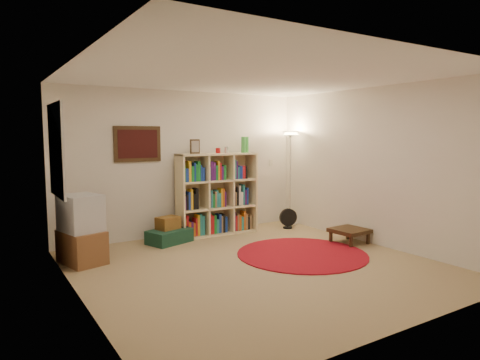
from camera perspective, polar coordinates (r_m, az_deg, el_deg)
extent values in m
cube|color=#9E855D|center=(5.83, 2.36, -11.51)|extent=(4.50, 4.50, 0.02)
cube|color=white|center=(5.61, 2.47, 13.86)|extent=(4.50, 4.50, 0.02)
cube|color=silver|center=(7.54, -7.38, 2.21)|extent=(4.50, 0.02, 2.50)
cube|color=silver|center=(3.94, 21.40, -1.59)|extent=(4.50, 0.02, 2.50)
cube|color=silver|center=(4.69, -20.98, -0.43)|extent=(0.02, 4.50, 2.50)
cube|color=silver|center=(7.11, 17.60, 1.74)|extent=(0.02, 4.50, 2.50)
cube|color=#312011|center=(7.19, -13.50, 4.70)|extent=(0.78, 0.04, 0.58)
cube|color=#460F0E|center=(7.17, -13.45, 4.70)|extent=(0.66, 0.01, 0.46)
cube|color=white|center=(5.95, -23.31, 3.66)|extent=(0.03, 1.00, 1.20)
cube|color=beige|center=(8.47, 4.12, 2.31)|extent=(0.08, 0.01, 0.12)
cube|color=#FFE6AA|center=(7.65, -3.03, -7.07)|extent=(1.44, 0.47, 0.03)
cube|color=#FFE6AA|center=(7.46, -3.09, 3.46)|extent=(1.44, 0.47, 0.03)
cube|color=#FFE6AA|center=(7.23, -8.01, -2.23)|extent=(0.05, 0.41, 1.43)
cube|color=#FFE6AA|center=(7.85, 1.50, -1.52)|extent=(0.05, 0.41, 1.43)
cube|color=#FFE6AA|center=(7.69, -3.71, -1.70)|extent=(1.43, 0.08, 1.43)
cube|color=#FFE6AA|center=(7.42, -4.70, -1.99)|extent=(0.05, 0.39, 1.37)
cube|color=#FFE6AA|center=(7.63, -1.46, -1.75)|extent=(0.05, 0.39, 1.37)
cube|color=#FFE6AA|center=(7.55, -3.05, -3.66)|extent=(1.38, 0.44, 0.03)
cube|color=#FFE6AA|center=(7.49, -3.07, -0.06)|extent=(1.38, 0.44, 0.03)
cube|color=gold|center=(7.30, -7.56, -6.32)|extent=(0.05, 0.16, 0.31)
cube|color=red|center=(7.32, -7.23, -6.08)|extent=(0.05, 0.16, 0.36)
cube|color=#D2611A|center=(7.34, -6.90, -6.49)|extent=(0.05, 0.16, 0.25)
cube|color=#4B1A69|center=(7.36, -6.58, -6.46)|extent=(0.04, 0.16, 0.25)
cube|color=#D2611A|center=(7.38, -6.30, -6.50)|extent=(0.04, 0.16, 0.23)
cube|color=red|center=(7.38, -6.03, -6.19)|extent=(0.04, 0.16, 0.30)
cube|color=gold|center=(7.40, -5.75, -5.96)|extent=(0.05, 0.16, 0.36)
cube|color=teal|center=(7.41, -5.43, -5.89)|extent=(0.05, 0.16, 0.37)
cube|color=teal|center=(7.43, -5.10, -5.98)|extent=(0.05, 0.16, 0.33)
cube|color=#4B1A69|center=(7.23, -7.60, -3.06)|extent=(0.05, 0.17, 0.23)
cube|color=black|center=(7.24, -7.26, -2.94)|extent=(0.05, 0.16, 0.25)
cube|color=#1A3A9D|center=(7.26, -6.95, -2.74)|extent=(0.04, 0.16, 0.30)
cube|color=gold|center=(7.27, -6.65, -2.55)|extent=(0.05, 0.16, 0.34)
cube|color=black|center=(7.29, -6.31, -2.83)|extent=(0.05, 0.17, 0.26)
cube|color=black|center=(7.30, -5.95, -2.45)|extent=(0.05, 0.17, 0.35)
cube|color=#1A8330|center=(7.17, -7.65, 0.80)|extent=(0.05, 0.17, 0.28)
cube|color=#1A3A9D|center=(7.19, -7.27, 0.62)|extent=(0.06, 0.17, 0.23)
cube|color=gold|center=(7.20, -6.90, 1.12)|extent=(0.05, 0.16, 0.35)
cube|color=#1A8330|center=(7.23, -6.54, 0.80)|extent=(0.05, 0.17, 0.27)
cube|color=#1A3A9D|center=(7.24, -6.24, 1.03)|extent=(0.03, 0.16, 0.32)
cube|color=#1A8330|center=(7.25, -6.01, 0.92)|extent=(0.04, 0.16, 0.29)
cube|color=#1A8330|center=(7.27, -5.71, 1.14)|extent=(0.05, 0.17, 0.35)
cube|color=#1A3A9D|center=(7.29, -5.41, 0.91)|extent=(0.03, 0.16, 0.28)
cube|color=#1A3A9D|center=(7.31, -5.13, 0.75)|extent=(0.05, 0.16, 0.24)
cube|color=red|center=(7.49, -4.18, -5.82)|extent=(0.05, 0.16, 0.35)
cube|color=red|center=(7.51, -3.87, -5.90)|extent=(0.05, 0.16, 0.32)
cube|color=#1A8330|center=(7.53, -3.54, -5.84)|extent=(0.05, 0.17, 0.33)
cube|color=teal|center=(7.56, -3.21, -6.10)|extent=(0.05, 0.16, 0.25)
cube|color=#1A3A9D|center=(7.57, -2.89, -5.76)|extent=(0.05, 0.17, 0.33)
cube|color=#90734E|center=(7.59, -2.62, -5.87)|extent=(0.03, 0.16, 0.29)
cube|color=black|center=(7.60, -2.39, -5.71)|extent=(0.04, 0.16, 0.33)
cube|color=#1A3A9D|center=(7.63, -2.09, -5.87)|extent=(0.05, 0.17, 0.28)
cube|color=#4B1A69|center=(7.41, -4.25, -2.74)|extent=(0.04, 0.16, 0.24)
cube|color=teal|center=(7.42, -4.00, -2.51)|extent=(0.04, 0.16, 0.30)
cube|color=#1A8330|center=(7.44, -3.73, -2.75)|extent=(0.04, 0.16, 0.23)
cube|color=#90734E|center=(7.46, -3.48, -2.57)|extent=(0.04, 0.16, 0.27)
cube|color=teal|center=(7.47, -3.26, -2.45)|extent=(0.03, 0.16, 0.30)
cube|color=teal|center=(7.49, -2.97, -2.64)|extent=(0.06, 0.17, 0.24)
cube|color=gold|center=(7.51, -2.67, -2.32)|extent=(0.03, 0.16, 0.32)
cube|color=#D2611A|center=(7.52, -2.44, -2.32)|extent=(0.04, 0.16, 0.32)
cube|color=#4B1A69|center=(7.54, -2.20, -2.51)|extent=(0.04, 0.16, 0.26)
cube|color=teal|center=(7.36, -4.28, 0.82)|extent=(0.03, 0.16, 0.25)
cube|color=#4B1A69|center=(7.37, -4.01, 1.19)|extent=(0.05, 0.16, 0.34)
cube|color=#4B1A69|center=(7.39, -3.67, 1.15)|extent=(0.05, 0.17, 0.32)
cube|color=#1A8330|center=(7.41, -3.34, 0.95)|extent=(0.05, 0.16, 0.27)
cube|color=gold|center=(7.43, -3.08, 1.26)|extent=(0.03, 0.16, 0.35)
cube|color=red|center=(7.44, -2.85, 1.13)|extent=(0.04, 0.16, 0.31)
cube|color=#4B1A69|center=(7.46, -2.58, 0.91)|extent=(0.04, 0.16, 0.25)
cube|color=#1A8330|center=(7.48, -2.28, 1.00)|extent=(0.05, 0.17, 0.27)
cube|color=#4B1A69|center=(7.70, -0.98, -5.48)|extent=(0.04, 0.16, 0.35)
cube|color=red|center=(7.73, -0.72, -5.74)|extent=(0.04, 0.16, 0.27)
cube|color=#90734E|center=(7.74, -0.49, -5.57)|extent=(0.04, 0.16, 0.31)
cube|color=#D2611A|center=(7.76, -0.23, -5.65)|extent=(0.05, 0.17, 0.28)
cube|color=teal|center=(7.79, 0.09, -5.75)|extent=(0.05, 0.17, 0.24)
cube|color=#D2611A|center=(7.80, 0.38, -5.37)|extent=(0.04, 0.16, 0.34)
cube|color=#90734E|center=(7.83, 0.65, -5.52)|extent=(0.05, 0.16, 0.29)
cube|color=black|center=(7.86, 0.92, -5.71)|extent=(0.04, 0.16, 0.23)
cube|color=#90734E|center=(7.87, 1.16, -5.54)|extent=(0.04, 0.16, 0.26)
cube|color=#4B1A69|center=(7.63, -1.01, -2.51)|extent=(0.04, 0.16, 0.23)
cube|color=#90734E|center=(7.64, -0.80, -2.48)|extent=(0.03, 0.16, 0.24)
cube|color=black|center=(7.65, -0.56, -2.13)|extent=(0.04, 0.16, 0.33)
cube|color=white|center=(7.67, -0.29, -2.02)|extent=(0.05, 0.16, 0.35)
cube|color=white|center=(7.70, -0.01, -2.43)|extent=(0.05, 0.16, 0.23)
cube|color=teal|center=(7.71, 0.26, -1.92)|extent=(0.04, 0.16, 0.37)
cube|color=#4B1A69|center=(7.74, 0.50, -2.27)|extent=(0.04, 0.16, 0.26)
cube|color=#1A3A9D|center=(7.76, 0.75, -2.11)|extent=(0.04, 0.16, 0.30)
cube|color=teal|center=(7.57, -0.95, 1.40)|extent=(0.06, 0.17, 0.35)
cube|color=#4B1A69|center=(7.60, -0.66, 1.30)|extent=(0.04, 0.16, 0.33)
cube|color=teal|center=(7.61, -0.45, 0.94)|extent=(0.03, 0.16, 0.23)
cube|color=#1A3A9D|center=(7.63, -0.25, 1.03)|extent=(0.04, 0.16, 0.25)
cube|color=#1A3A9D|center=(7.65, -0.02, 1.00)|extent=(0.04, 0.16, 0.24)
cube|color=red|center=(7.67, 0.26, 1.03)|extent=(0.06, 0.17, 0.24)
cube|color=black|center=(7.69, 0.58, 1.04)|extent=(0.05, 0.16, 0.24)
cube|color=#312011|center=(7.29, -6.04, 4.46)|extent=(0.17, 0.03, 0.24)
cube|color=gray|center=(7.28, -5.99, 4.46)|extent=(0.13, 0.02, 0.19)
cylinder|color=#AA0F10|center=(7.46, -2.95, 3.94)|extent=(0.08, 0.08, 0.09)
cylinder|color=white|center=(7.54, -1.84, 4.04)|extent=(0.07, 0.07, 0.11)
cylinder|color=green|center=(7.66, 0.47, 4.72)|extent=(0.08, 0.08, 0.29)
cylinder|color=green|center=(7.77, 0.85, 4.74)|extent=(0.08, 0.08, 0.29)
cylinder|color=white|center=(8.44, 6.65, -5.85)|extent=(0.37, 0.37, 0.03)
cylinder|color=white|center=(8.31, 6.72, -0.03)|extent=(0.03, 0.03, 1.69)
cone|color=white|center=(8.26, 6.80, 6.03)|extent=(0.45, 0.45, 0.14)
cylinder|color=#FFD88C|center=(8.26, 6.80, 6.06)|extent=(0.36, 0.36, 0.02)
cylinder|color=black|center=(8.13, 6.37, -6.31)|extent=(0.22, 0.22, 0.03)
cylinder|color=black|center=(8.11, 6.37, -5.74)|extent=(0.04, 0.04, 0.14)
cylinder|color=black|center=(8.07, 6.43, -4.96)|extent=(0.33, 0.16, 0.33)
cube|color=brown|center=(6.28, -20.33, -8.38)|extent=(0.60, 0.74, 0.45)
cube|color=silver|center=(6.18, -20.48, -4.13)|extent=(0.57, 0.64, 0.49)
cube|color=black|center=(6.28, -18.62, -3.90)|extent=(0.13, 0.46, 0.41)
cube|color=black|center=(6.29, -18.58, -3.90)|extent=(0.12, 0.40, 0.36)
cube|color=#153A2A|center=(7.09, -9.40, -7.40)|extent=(0.78, 0.63, 0.22)
cube|color=brown|center=(7.09, -9.57, -5.66)|extent=(0.41, 0.35, 0.20)
cube|color=black|center=(7.32, -8.37, -6.90)|extent=(0.41, 0.37, 0.23)
cylinder|color=white|center=(7.59, -5.36, -6.30)|extent=(0.13, 0.13, 0.26)
cylinder|color=maroon|center=(6.43, 8.27, -9.72)|extent=(1.90, 1.90, 0.02)
cube|color=#312011|center=(7.17, 14.39, -6.54)|extent=(0.55, 0.55, 0.06)
cube|color=#312011|center=(6.91, 14.58, -8.00)|extent=(0.04, 0.04, 0.19)
cube|color=#312011|center=(7.23, 16.71, -7.44)|extent=(0.04, 0.04, 0.19)
cube|color=#312011|center=(7.18, 12.00, -7.42)|extent=(0.04, 0.04, 0.19)
cube|color=#312011|center=(7.48, 14.17, -6.92)|extent=(0.04, 0.04, 0.19)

